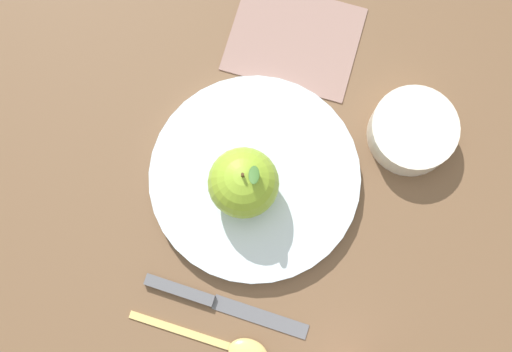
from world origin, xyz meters
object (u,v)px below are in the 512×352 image
Objects in this scene: spoon at (234,348)px; linen_napkin at (294,39)px; dinner_plate at (256,177)px; side_bowl at (413,130)px; knife at (211,300)px; apple at (243,183)px.

spoon reaches higher than linen_napkin.
dinner_plate is 0.21m from spoon.
side_bowl is 0.53× the size of knife.
side_bowl is at bearing 41.79° from knife.
knife is (-0.05, -0.15, -0.01)m from dinner_plate.
apple reaches higher than dinner_plate.
dinner_plate is 0.20m from side_bowl.
spoon is at bearing -60.78° from knife.
side_bowl is 0.61× the size of spoon.
knife is 1.15× the size of spoon.
spoon is at bearing -91.35° from apple.
spoon is at bearing -127.93° from side_bowl.
apple is at bearing -158.50° from side_bowl.
dinner_plate is 2.71× the size of apple.
linen_napkin is at bearing 140.01° from side_bowl.
knife is (-0.03, -0.13, -0.06)m from apple.
dinner_plate is 0.16m from knife.
apple is at bearing 88.65° from spoon.
dinner_plate is at bearing 50.87° from apple.
apple is 0.89× the size of side_bowl.
apple is at bearing -105.44° from linen_napkin.
dinner_plate is 0.05m from apple.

